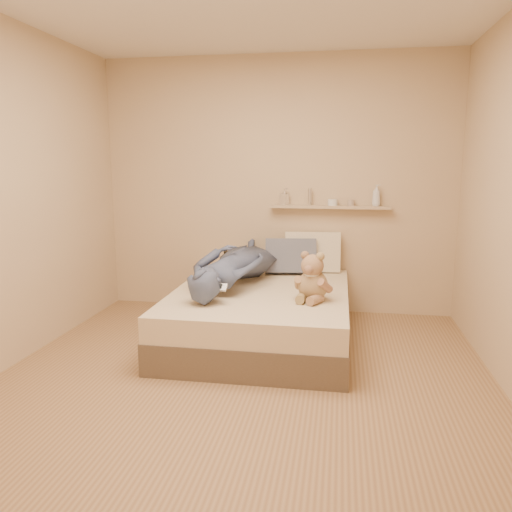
% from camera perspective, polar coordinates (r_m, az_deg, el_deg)
% --- Properties ---
extents(room, '(3.80, 3.80, 3.80)m').
position_cam_1_polar(room, '(3.30, -1.89, 6.49)').
color(room, '#9A7850').
rests_on(room, ground).
extents(bed, '(1.50, 1.90, 0.45)m').
position_cam_1_polar(bed, '(4.41, 0.61, -6.71)').
color(bed, brown).
rests_on(bed, floor).
extents(game_console, '(0.16, 0.08, 0.05)m').
position_cam_1_polar(game_console, '(3.88, -4.48, -3.54)').
color(game_console, '#A9ABB0').
rests_on(game_console, bed).
extents(teddy_bear, '(0.32, 0.33, 0.40)m').
position_cam_1_polar(teddy_bear, '(4.00, 6.45, -2.79)').
color(teddy_bear, '#967E52').
rests_on(teddy_bear, bed).
extents(dark_plush, '(0.18, 0.18, 0.27)m').
position_cam_1_polar(dark_plush, '(4.79, -2.99, -1.09)').
color(dark_plush, black).
rests_on(dark_plush, bed).
extents(pillow_cream, '(0.57, 0.26, 0.42)m').
position_cam_1_polar(pillow_cream, '(5.07, 6.46, 0.48)').
color(pillow_cream, beige).
rests_on(pillow_cream, bed).
extents(pillow_grey, '(0.53, 0.32, 0.37)m').
position_cam_1_polar(pillow_grey, '(4.96, 3.99, -0.07)').
color(pillow_grey, slate).
rests_on(pillow_grey, bed).
extents(person, '(0.85, 1.65, 0.38)m').
position_cam_1_polar(person, '(4.48, -2.41, -0.96)').
color(person, '#495072').
rests_on(person, bed).
extents(wall_shelf, '(1.20, 0.12, 0.03)m').
position_cam_1_polar(wall_shelf, '(5.09, 8.41, 5.57)').
color(wall_shelf, tan).
rests_on(wall_shelf, wall_back).
extents(shelf_bottles, '(1.00, 0.10, 0.21)m').
position_cam_1_polar(shelf_bottles, '(5.08, 9.21, 6.61)').
color(shelf_bottles, silver).
rests_on(shelf_bottles, wall_shelf).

